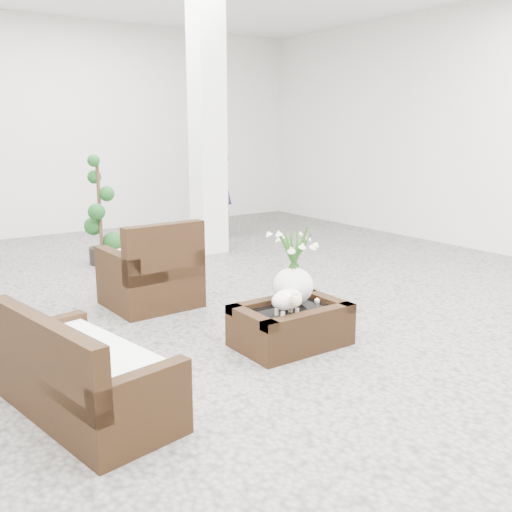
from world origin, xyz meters
TOP-DOWN VIEW (x-y plane):
  - ground at (0.00, 0.00)m, footprint 11.00×11.00m
  - column at (1.20, 2.80)m, footprint 0.40×0.40m
  - coffee_table at (-0.11, -0.76)m, footprint 0.90×0.60m
  - sheep_figurine at (-0.23, -0.86)m, footprint 0.28×0.23m
  - planter_narcissus at (-0.01, -0.66)m, footprint 0.44×0.44m
  - tealight at (0.19, -0.74)m, footprint 0.04×0.04m
  - armchair at (-0.60, 0.91)m, footprint 0.85×0.82m
  - loveseat at (-1.88, -0.96)m, footprint 0.84×1.39m
  - topiary at (-0.36, 2.93)m, footprint 0.37×0.37m
  - shopper at (1.93, 3.81)m, footprint 0.47×0.72m

SIDE VIEW (x-z plane):
  - ground at x=0.00m, z-range 0.00..0.00m
  - coffee_table at x=-0.11m, z-range 0.00..0.31m
  - tealight at x=0.19m, z-range 0.31..0.34m
  - loveseat at x=-1.88m, z-range 0.00..0.69m
  - sheep_figurine at x=-0.23m, z-range 0.31..0.52m
  - armchair at x=-0.60m, z-range 0.00..0.88m
  - topiary at x=-0.36m, z-range 0.00..1.40m
  - planter_narcissus at x=-0.01m, z-range 0.31..1.11m
  - shopper at x=1.93m, z-range 0.00..1.96m
  - column at x=1.20m, z-range 0.00..3.50m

